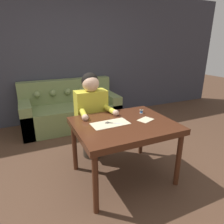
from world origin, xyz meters
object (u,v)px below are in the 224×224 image
Objects in this scene: couch at (70,110)px; person at (92,115)px; scissors at (111,123)px; thread_spool at (141,111)px; dining_table at (124,129)px.

person reaches higher than couch.
thread_spool reaches higher than scissors.
couch is 1.91m from scissors.
thread_spool is at bearing 16.48° from scissors.
couch reaches higher than scissors.
thread_spool is (0.36, 0.20, 0.10)m from dining_table.
dining_table is 1.95m from couch.
scissors is at bearing 161.21° from dining_table.
thread_spool is at bearing 29.13° from dining_table.
person is at bearing 106.05° from dining_table.
person reaches higher than scissors.
dining_table is at bearing -84.10° from couch.
couch is (-0.20, 1.92, -0.34)m from dining_table.
couch is at bearing 107.96° from thread_spool.
couch is at bearing 95.90° from dining_table.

